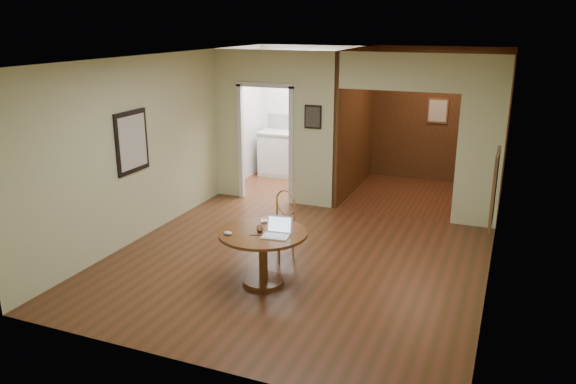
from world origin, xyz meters
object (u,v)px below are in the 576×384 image
at_px(open_laptop, 277,230).
at_px(dining_table, 263,245).
at_px(closed_laptop, 272,222).
at_px(chair, 282,221).

bearing_deg(open_laptop, dining_table, 161.94).
xyz_separation_m(dining_table, closed_laptop, (-0.01, 0.32, 0.19)).
bearing_deg(closed_laptop, open_laptop, -78.95).
distance_m(chair, closed_laptop, 0.57).
bearing_deg(dining_table, chair, 97.57).
bearing_deg(closed_laptop, chair, 79.64).
bearing_deg(dining_table, open_laptop, -10.25).
xyz_separation_m(dining_table, chair, (-0.11, 0.86, 0.02)).
bearing_deg(chair, dining_table, -62.91).
bearing_deg(closed_laptop, dining_table, -108.48).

